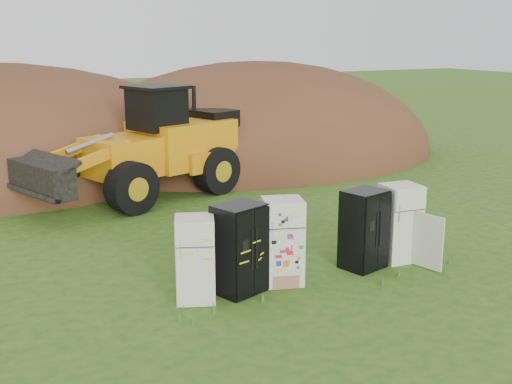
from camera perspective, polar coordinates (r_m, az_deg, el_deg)
ground at (r=13.33m, az=4.62°, el=-7.62°), size 120.00×120.00×0.00m
fridge_leftmost at (r=12.02m, az=-5.43°, el=-5.97°), size 0.91×0.90×1.62m
fridge_black_side at (r=12.32m, az=-1.47°, el=-5.06°), size 1.10×0.98×1.75m
fridge_sticker at (r=12.77m, az=2.37°, el=-4.41°), size 0.95×0.91×1.73m
fridge_black_right at (r=13.77m, az=9.55°, el=-3.30°), size 1.00×0.90×1.70m
fridge_open_door at (r=14.39m, az=12.65°, el=-2.69°), size 0.84×0.79×1.70m
wheel_loader at (r=19.24m, az=-10.71°, el=4.14°), size 7.51×4.98×3.37m
dirt_mound_right at (r=26.29m, az=-0.09°, el=3.25°), size 15.62×11.46×7.64m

